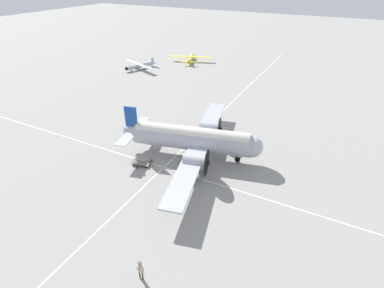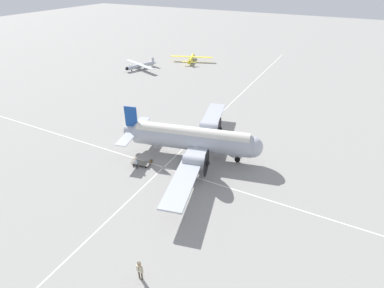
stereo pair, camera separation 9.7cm
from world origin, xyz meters
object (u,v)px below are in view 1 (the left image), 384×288
airliner_main (196,139)px  light_aircraft_taxiing (191,58)px  suitcase_near_door (151,161)px  baggage_cart (141,163)px  light_aircraft_distant (139,66)px  passenger_boarding (136,162)px  crew_foreground (140,269)px

airliner_main → light_aircraft_taxiing: airliner_main is taller
suitcase_near_door → baggage_cart: (-1.03, 0.85, 0.06)m
suitcase_near_door → light_aircraft_distant: 42.07m
airliner_main → light_aircraft_distant: airliner_main is taller
passenger_boarding → suitcase_near_door: size_ratio=3.42×
suitcase_near_door → passenger_boarding: bearing=156.0°
crew_foreground → light_aircraft_distant: (47.37, 34.59, -0.30)m
crew_foreground → light_aircraft_taxiing: light_aircraft_taxiing is taller
light_aircraft_taxiing → passenger_boarding: bearing=-179.5°
baggage_cart → airliner_main: bearing=33.3°
crew_foreground → passenger_boarding: (12.35, 9.54, -0.17)m
crew_foreground → passenger_boarding: bearing=-54.4°
light_aircraft_distant → baggage_cart: bearing=56.9°
light_aircraft_distant → airliner_main: bearing=66.7°
crew_foreground → baggage_cart: crew_foreground is taller
passenger_boarding → airliner_main: bearing=115.2°
light_aircraft_distant → light_aircraft_taxiing: light_aircraft_distant is taller
suitcase_near_door → light_aircraft_distant: (33.16, 25.89, 0.65)m
suitcase_near_door → light_aircraft_taxiing: (45.14, 17.82, 0.64)m
passenger_boarding → suitcase_near_door: passenger_boarding is taller
passenger_boarding → baggage_cart: (0.83, 0.02, -0.73)m
crew_foreground → suitcase_near_door: crew_foreground is taller
suitcase_near_door → crew_foreground: bearing=-148.5°
suitcase_near_door → light_aircraft_distant: bearing=38.0°
passenger_boarding → light_aircraft_distant: size_ratio=0.15×
airliner_main → passenger_boarding: airliner_main is taller
light_aircraft_distant → passenger_boarding: bearing=56.2°
airliner_main → light_aircraft_taxiing: 46.78m
airliner_main → passenger_boarding: (-5.85, 5.18, -1.64)m
light_aircraft_taxiing → suitcase_near_door: bearing=-177.9°
crew_foreground → passenger_boarding: 15.60m
light_aircraft_taxiing → airliner_main: bearing=-171.1°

